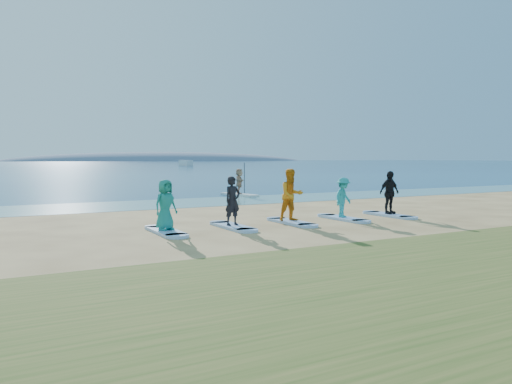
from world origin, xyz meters
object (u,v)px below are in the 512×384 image
boat_offshore_b (186,166)px  student_0 (165,205)px  surfboard_0 (166,231)px  student_2 (291,195)px  surfboard_1 (233,226)px  student_3 (343,197)px  surfboard_2 (291,222)px  surfboard_4 (389,215)px  paddleboard (239,195)px  paddleboarder (239,181)px  student_1 (233,201)px  student_4 (389,192)px  surfboard_3 (343,218)px

boat_offshore_b → student_0: bearing=-116.9°
surfboard_0 → student_2: (4.62, 0.00, 0.97)m
surfboard_1 → student_2: 2.51m
surfboard_0 → student_3: student_3 is taller
surfboard_2 → student_3: student_3 is taller
surfboard_0 → surfboard_4: same height
paddleboard → surfboard_1: size_ratio=1.36×
paddleboarder → student_1: (-6.45, -12.35, 0.02)m
student_2 → student_0: bearing=-175.9°
surfboard_0 → surfboard_4: 9.25m
student_0 → student_4: size_ratio=0.92×
boat_offshore_b → student_4: student_4 is taller
paddleboard → student_2: student_2 is taller
paddleboard → paddleboarder: bearing=0.0°
paddleboarder → student_3: 12.48m
surfboard_1 → surfboard_4: 6.94m
boat_offshore_b → surfboard_4: boat_offshore_b is taller
surfboard_0 → student_3: (6.94, 0.00, 0.79)m
paddleboard → surfboard_0: (-8.76, -12.35, -0.01)m
paddleboard → student_0: 15.16m
student_0 → surfboard_2: student_0 is taller
boat_offshore_b → student_2: (-38.58, -113.38, 1.01)m
surfboard_3 → student_1: bearing=180.0°
student_0 → surfboard_1: 2.46m
paddleboarder → boat_offshore_b: (34.45, 101.03, -0.89)m
student_3 → student_4: (2.31, 0.00, 0.11)m
surfboard_3 → student_4: size_ratio=1.29×
student_0 → surfboard_1: bearing=-18.4°
boat_offshore_b → student_2: size_ratio=2.76×
boat_offshore_b → surfboard_1: bearing=-115.9°
student_1 → surfboard_2: (2.31, -0.00, -0.86)m
boat_offshore_b → surfboard_0: bearing=-116.9°
student_0 → student_2: (4.62, 0.00, 0.14)m
surfboard_0 → surfboard_2: size_ratio=1.00×
surfboard_0 → student_1: student_1 is taller
paddleboarder → surfboard_3: bearing=-165.0°
surfboard_4 → surfboard_1: bearing=180.0°
paddleboard → surfboard_1: paddleboard is taller
boat_offshore_b → student_1: (-40.89, -113.38, 0.90)m
surfboard_2 → student_4: (4.62, 0.00, 0.90)m
student_1 → paddleboarder: bearing=50.5°
student_2 → surfboard_0: bearing=-175.9°
paddleboard → student_3: student_3 is taller
surfboard_0 → surfboard_3: bearing=0.0°
student_0 → surfboard_2: size_ratio=0.72×
paddleboarder → student_4: bearing=-154.3°
paddleboard → student_2: (-4.14, -12.35, 0.95)m
paddleboarder → student_1: bearing=175.9°
surfboard_1 → student_3: bearing=0.0°
student_1 → surfboard_4: (6.94, -0.00, -0.86)m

